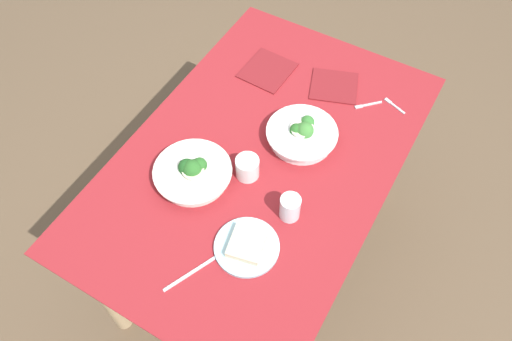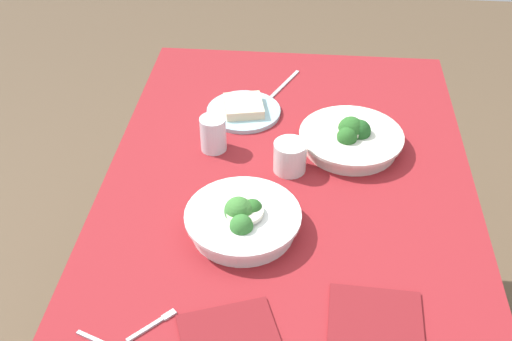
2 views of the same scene
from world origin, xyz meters
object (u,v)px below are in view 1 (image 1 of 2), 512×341
Objects in this scene: broccoli_bowl_far at (302,134)px; table_knife_left at (191,273)px; fork_by_near_bowl at (394,105)px; broccoli_bowl_near at (193,172)px; napkin_folded_upper at (267,70)px; water_glass_side at (248,168)px; water_glass_center at (290,207)px; fork_by_far_bowl at (367,105)px; bread_side_plate at (247,246)px; napkin_folded_lower at (334,86)px.

table_knife_left is at bearing -4.98° from broccoli_bowl_far.
broccoli_bowl_far reaches higher than fork_by_near_bowl.
broccoli_bowl_near is at bearing -36.47° from broccoli_bowl_far.
napkin_folded_upper is at bearing 38.62° from table_knife_left.
table_knife_left is (0.40, 0.03, -0.04)m from water_glass_side.
broccoli_bowl_far is 2.76× the size of water_glass_center.
broccoli_bowl_near is 0.19m from water_glass_side.
fork_by_far_bowl is 0.91m from table_knife_left.
fork_by_far_bowl is at bearing 147.40° from broccoli_bowl_near.
napkin_folded_upper is (-0.71, -0.32, -0.01)m from bread_side_plate.
napkin_folded_lower reaches higher than table_knife_left.
broccoli_bowl_far is at bearing 75.29° from fork_by_near_bowl.
napkin_folded_upper is (-0.86, -0.22, 0.00)m from table_knife_left.
broccoli_bowl_far is at bearing 158.83° from water_glass_side.
broccoli_bowl_far is at bearing 1.87° from napkin_folded_lower.
water_glass_center is 1.10× the size of fork_by_far_bowl.
fork_by_near_bowl and table_knife_left have the same top height.
table_knife_left is at bearing -2.78° from napkin_folded_lower.
broccoli_bowl_near is 0.67m from napkin_folded_lower.
napkin_folded_upper reaches higher than fork_by_far_bowl.
broccoli_bowl_near is (0.33, -0.24, -0.00)m from broccoli_bowl_far.
table_knife_left is at bearing -32.97° from bread_side_plate.
water_glass_side is 0.50m from napkin_folded_upper.
fork_by_near_bowl is (-0.65, 0.47, -0.03)m from broccoli_bowl_near.
water_glass_center is 1.14× the size of water_glass_side.
napkin_folded_lower is (-0.30, -0.01, -0.03)m from broccoli_bowl_far.
broccoli_bowl_near reaches higher than napkin_folded_upper.
table_knife_left is at bearing -26.19° from water_glass_center.
table_knife_left is 0.99× the size of napkin_folded_upper.
broccoli_bowl_near is at bearing -84.38° from water_glass_center.
broccoli_bowl_near reaches higher than napkin_folded_lower.
napkin_folded_lower is at bearing 26.30° from fork_by_near_bowl.
fork_by_near_bowl is at bearing 150.01° from water_glass_side.
water_glass_side is 0.97× the size of fork_by_far_bowl.
table_knife_left is (0.16, -0.10, -0.01)m from bread_side_plate.
broccoli_bowl_far is 0.30m from napkin_folded_lower.
fork_by_near_bowl is (-0.05, 0.09, -0.00)m from fork_by_far_bowl.
napkin_folded_upper is (-0.57, -0.03, -0.03)m from broccoli_bowl_near.
water_glass_center reaches higher than water_glass_side.
napkin_folded_upper and napkin_folded_lower have the same top height.
water_glass_center is at bearing 70.41° from water_glass_side.
bread_side_plate is at bearing 4.32° from napkin_folded_lower.
napkin_folded_lower is (-0.05, 0.27, 0.00)m from napkin_folded_upper.
table_knife_left is at bearing 14.40° from napkin_folded_upper.
bread_side_plate is 2.23× the size of water_glass_center.
broccoli_bowl_far is 0.31m from water_glass_center.
table_knife_left is at bearing 32.36° from fork_by_far_bowl.
water_glass_center reaches higher than broccoli_bowl_near.
fork_by_far_bowl is 0.10m from fork_by_near_bowl.
bread_side_plate is at bearing 29.46° from water_glass_side.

